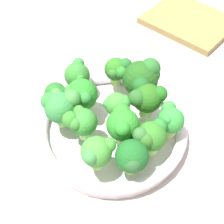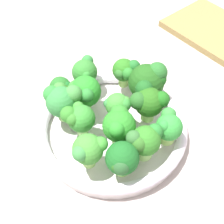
{
  "view_description": "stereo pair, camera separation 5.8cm",
  "coord_description": "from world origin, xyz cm",
  "px_view_note": "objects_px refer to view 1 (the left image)",
  "views": [
    {
      "loc": [
        15.44,
        -38.46,
        50.46
      ],
      "look_at": [
        2.71,
        -2.69,
        6.58
      ],
      "focal_mm": 53.87,
      "sensor_mm": 36.0,
      "label": 1
    },
    {
      "loc": [
        20.74,
        -36.1,
        50.46
      ],
      "look_at": [
        2.71,
        -2.69,
        6.58
      ],
      "focal_mm": 53.87,
      "sensor_mm": 36.0,
      "label": 2
    }
  ],
  "objects_px": {
    "bowl": "(112,129)",
    "broccoli_floret_11": "(132,158)",
    "broccoli_floret_6": "(97,152)",
    "broccoli_floret_10": "(56,95)",
    "broccoli_floret_5": "(170,120)",
    "broccoli_floret_4": "(118,105)",
    "broccoli_floret_13": "(143,77)",
    "cutting_board": "(189,21)",
    "broccoli_floret_9": "(119,70)",
    "broccoli_floret_1": "(123,124)",
    "broccoli_floret_0": "(81,122)",
    "broccoli_floret_12": "(146,97)",
    "broccoli_floret_3": "(151,136)",
    "broccoli_floret_7": "(77,75)",
    "broccoli_floret_2": "(81,94)",
    "broccoli_floret_8": "(60,106)"
  },
  "relations": [
    {
      "from": "broccoli_floret_10",
      "to": "broccoli_floret_12",
      "type": "bearing_deg",
      "value": 14.18
    },
    {
      "from": "broccoli_floret_6",
      "to": "broccoli_floret_10",
      "type": "xyz_separation_m",
      "value": [
        -0.12,
        0.09,
        -0.01
      ]
    },
    {
      "from": "broccoli_floret_2",
      "to": "broccoli_floret_10",
      "type": "distance_m",
      "value": 0.04
    },
    {
      "from": "broccoli_floret_6",
      "to": "broccoli_floret_10",
      "type": "relative_size",
      "value": 1.16
    },
    {
      "from": "broccoli_floret_5",
      "to": "broccoli_floret_4",
      "type": "bearing_deg",
      "value": -178.39
    },
    {
      "from": "broccoli_floret_11",
      "to": "broccoli_floret_12",
      "type": "relative_size",
      "value": 0.9
    },
    {
      "from": "broccoli_floret_2",
      "to": "broccoli_floret_6",
      "type": "xyz_separation_m",
      "value": [
        0.07,
        -0.11,
        0.0
      ]
    },
    {
      "from": "bowl",
      "to": "broccoli_floret_11",
      "type": "height_order",
      "value": "broccoli_floret_11"
    },
    {
      "from": "broccoli_floret_13",
      "to": "broccoli_floret_4",
      "type": "bearing_deg",
      "value": -105.69
    },
    {
      "from": "broccoli_floret_6",
      "to": "broccoli_floret_11",
      "type": "height_order",
      "value": "broccoli_floret_6"
    },
    {
      "from": "broccoli_floret_6",
      "to": "broccoli_floret_11",
      "type": "xyz_separation_m",
      "value": [
        0.05,
        0.01,
        -0.0
      ]
    },
    {
      "from": "broccoli_floret_10",
      "to": "broccoli_floret_12",
      "type": "xyz_separation_m",
      "value": [
        0.16,
        0.04,
        0.01
      ]
    },
    {
      "from": "broccoli_floret_3",
      "to": "broccoli_floret_8",
      "type": "bearing_deg",
      "value": 177.28
    },
    {
      "from": "broccoli_floret_12",
      "to": "cutting_board",
      "type": "xyz_separation_m",
      "value": [
        0.02,
        0.36,
        -0.07
      ]
    },
    {
      "from": "broccoli_floret_11",
      "to": "bowl",
      "type": "bearing_deg",
      "value": 126.74
    },
    {
      "from": "broccoli_floret_13",
      "to": "broccoli_floret_0",
      "type": "bearing_deg",
      "value": -116.49
    },
    {
      "from": "broccoli_floret_13",
      "to": "broccoli_floret_7",
      "type": "bearing_deg",
      "value": -165.99
    },
    {
      "from": "broccoli_floret_8",
      "to": "cutting_board",
      "type": "height_order",
      "value": "broccoli_floret_8"
    },
    {
      "from": "broccoli_floret_12",
      "to": "broccoli_floret_9",
      "type": "bearing_deg",
      "value": 141.48
    },
    {
      "from": "broccoli_floret_9",
      "to": "broccoli_floret_13",
      "type": "bearing_deg",
      "value": -7.79
    },
    {
      "from": "broccoli_floret_4",
      "to": "broccoli_floret_8",
      "type": "xyz_separation_m",
      "value": [
        -0.09,
        -0.04,
        0.01
      ]
    },
    {
      "from": "broccoli_floret_0",
      "to": "broccoli_floret_11",
      "type": "height_order",
      "value": "same"
    },
    {
      "from": "broccoli_floret_1",
      "to": "broccoli_floret_6",
      "type": "relative_size",
      "value": 1.12
    },
    {
      "from": "broccoli_floret_2",
      "to": "broccoli_floret_0",
      "type": "bearing_deg",
      "value": -66.59
    },
    {
      "from": "bowl",
      "to": "broccoli_floret_6",
      "type": "distance_m",
      "value": 0.11
    },
    {
      "from": "broccoli_floret_4",
      "to": "broccoli_floret_9",
      "type": "distance_m",
      "value": 0.09
    },
    {
      "from": "broccoli_floret_3",
      "to": "broccoli_floret_10",
      "type": "relative_size",
      "value": 1.17
    },
    {
      "from": "broccoli_floret_7",
      "to": "broccoli_floret_3",
      "type": "bearing_deg",
      "value": -29.5
    },
    {
      "from": "bowl",
      "to": "broccoli_floret_0",
      "type": "relative_size",
      "value": 4.3
    },
    {
      "from": "broccoli_floret_4",
      "to": "broccoli_floret_12",
      "type": "distance_m",
      "value": 0.05
    },
    {
      "from": "broccoli_floret_13",
      "to": "cutting_board",
      "type": "xyz_separation_m",
      "value": [
        0.04,
        0.31,
        -0.07
      ]
    },
    {
      "from": "bowl",
      "to": "broccoli_floret_7",
      "type": "xyz_separation_m",
      "value": [
        -0.09,
        0.06,
        0.05
      ]
    },
    {
      "from": "broccoli_floret_1",
      "to": "broccoli_floret_5",
      "type": "distance_m",
      "value": 0.08
    },
    {
      "from": "bowl",
      "to": "broccoli_floret_3",
      "type": "relative_size",
      "value": 4.19
    },
    {
      "from": "broccoli_floret_9",
      "to": "broccoli_floret_6",
      "type": "bearing_deg",
      "value": -81.22
    },
    {
      "from": "broccoli_floret_0",
      "to": "broccoli_floret_10",
      "type": "xyz_separation_m",
      "value": [
        -0.07,
        0.05,
        -0.01
      ]
    },
    {
      "from": "broccoli_floret_3",
      "to": "cutting_board",
      "type": "bearing_deg",
      "value": 91.51
    },
    {
      "from": "bowl",
      "to": "broccoli_floret_10",
      "type": "height_order",
      "value": "broccoli_floret_10"
    },
    {
      "from": "broccoli_floret_7",
      "to": "broccoli_floret_9",
      "type": "relative_size",
      "value": 1.0
    },
    {
      "from": "broccoli_floret_3",
      "to": "broccoli_floret_7",
      "type": "xyz_separation_m",
      "value": [
        -0.17,
        0.1,
        -0.0
      ]
    },
    {
      "from": "broccoli_floret_12",
      "to": "cutting_board",
      "type": "bearing_deg",
      "value": 87.15
    },
    {
      "from": "broccoli_floret_5",
      "to": "broccoli_floret_11",
      "type": "relative_size",
      "value": 0.92
    },
    {
      "from": "broccoli_floret_11",
      "to": "broccoli_floret_10",
      "type": "bearing_deg",
      "value": 153.59
    },
    {
      "from": "broccoli_floret_3",
      "to": "broccoli_floret_11",
      "type": "distance_m",
      "value": 0.05
    },
    {
      "from": "bowl",
      "to": "broccoli_floret_9",
      "type": "xyz_separation_m",
      "value": [
        -0.02,
        0.1,
        0.06
      ]
    },
    {
      "from": "broccoli_floret_2",
      "to": "broccoli_floret_7",
      "type": "bearing_deg",
      "value": 120.31
    },
    {
      "from": "bowl",
      "to": "broccoli_floret_1",
      "type": "xyz_separation_m",
      "value": [
        0.03,
        -0.03,
        0.06
      ]
    },
    {
      "from": "broccoli_floret_9",
      "to": "broccoli_floret_11",
      "type": "bearing_deg",
      "value": -65.29
    },
    {
      "from": "broccoli_floret_3",
      "to": "broccoli_floret_6",
      "type": "height_order",
      "value": "same"
    },
    {
      "from": "broccoli_floret_9",
      "to": "broccoli_floret_1",
      "type": "bearing_deg",
      "value": -68.49
    }
  ]
}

